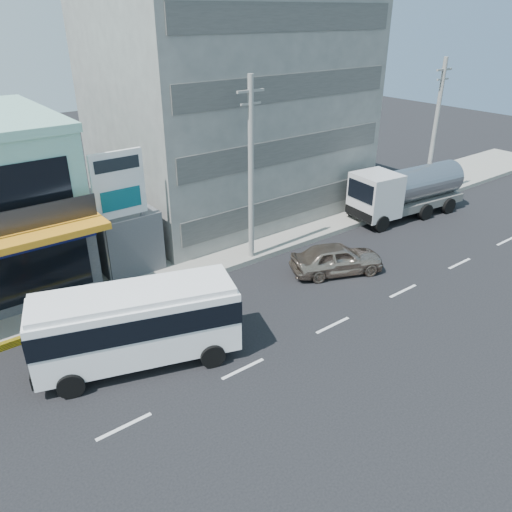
% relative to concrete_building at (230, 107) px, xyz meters
% --- Properties ---
extents(ground, '(120.00, 120.00, 0.00)m').
position_rel_concrete_building_xyz_m(ground, '(-10.00, -15.00, -7.00)').
color(ground, black).
rests_on(ground, ground).
extents(sidewalk, '(70.00, 5.00, 0.30)m').
position_rel_concrete_building_xyz_m(sidewalk, '(-5.00, -5.50, -6.85)').
color(sidewalk, gray).
rests_on(sidewalk, ground).
extents(concrete_building, '(16.00, 12.00, 14.00)m').
position_rel_concrete_building_xyz_m(concrete_building, '(0.00, 0.00, 0.00)').
color(concrete_building, gray).
rests_on(concrete_building, ground).
extents(gap_structure, '(3.00, 6.00, 3.50)m').
position_rel_concrete_building_xyz_m(gap_structure, '(-10.00, -3.00, -5.25)').
color(gap_structure, '#444549').
rests_on(gap_structure, ground).
extents(satellite_dish, '(1.50, 1.50, 0.15)m').
position_rel_concrete_building_xyz_m(satellite_dish, '(-10.00, -4.00, -3.42)').
color(satellite_dish, slate).
rests_on(satellite_dish, gap_structure).
extents(billboard, '(2.60, 0.18, 6.90)m').
position_rel_concrete_building_xyz_m(billboard, '(-10.50, -5.80, -2.07)').
color(billboard, gray).
rests_on(billboard, ground).
extents(utility_pole_near, '(1.60, 0.30, 10.00)m').
position_rel_concrete_building_xyz_m(utility_pole_near, '(-4.00, -7.60, -1.85)').
color(utility_pole_near, '#999993').
rests_on(utility_pole_near, ground).
extents(utility_pole_far, '(1.60, 0.30, 10.00)m').
position_rel_concrete_building_xyz_m(utility_pole_far, '(12.00, -7.60, -1.85)').
color(utility_pole_far, '#999993').
rests_on(utility_pole_far, ground).
extents(minibus, '(8.17, 4.81, 3.26)m').
position_rel_concrete_building_xyz_m(minibus, '(-12.96, -12.13, -5.06)').
color(minibus, white).
rests_on(minibus, ground).
extents(sedan, '(5.30, 3.75, 1.68)m').
position_rel_concrete_building_xyz_m(sedan, '(-1.25, -11.52, -6.16)').
color(sedan, tan).
rests_on(sedan, ground).
extents(tanker_truck, '(8.89, 3.63, 3.41)m').
position_rel_concrete_building_xyz_m(tanker_truck, '(8.26, -8.46, -5.17)').
color(tanker_truck, silver).
rests_on(tanker_truck, ground).
extents(motorcycle_rider, '(1.96, 0.87, 2.44)m').
position_rel_concrete_building_xyz_m(motorcycle_rider, '(-14.72, -8.99, -6.20)').
color(motorcycle_rider, '#50110B').
rests_on(motorcycle_rider, ground).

